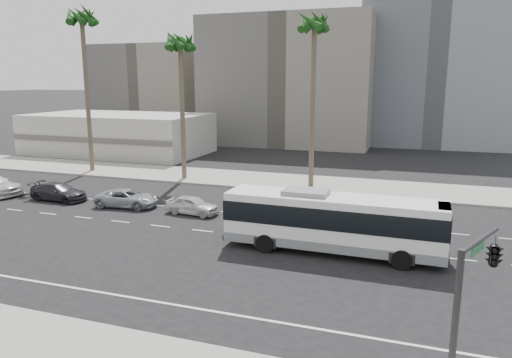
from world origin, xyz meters
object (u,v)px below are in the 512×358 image
at_px(car_b, 127,198).
at_px(palm_near, 315,27).
at_px(city_bus, 333,221).
at_px(car_a, 192,205).
at_px(car_c, 58,192).
at_px(palm_far, 82,21).
at_px(palm_mid, 180,46).
at_px(traffic_signal, 491,256).

bearing_deg(car_b, palm_near, -52.20).
bearing_deg(city_bus, car_a, 158.43).
distance_m(car_a, car_b, 5.50).
height_order(car_c, palm_far, palm_far).
relative_size(palm_mid, palm_far, 0.84).
bearing_deg(car_c, traffic_signal, -114.91).
xyz_separation_m(car_b, car_c, (-6.17, -0.08, 0.03)).
height_order(palm_near, palm_mid, palm_near).
relative_size(city_bus, car_b, 2.53).
distance_m(city_bus, palm_mid, 24.83).
xyz_separation_m(car_a, car_b, (-5.50, 0.22, -0.00)).
height_order(car_c, palm_near, palm_near).
height_order(palm_mid, palm_far, palm_far).
height_order(car_c, palm_mid, palm_mid).
bearing_deg(palm_mid, car_a, -59.98).
relative_size(car_b, palm_far, 0.29).
xyz_separation_m(car_a, palm_mid, (-6.15, 10.65, 11.63)).
bearing_deg(car_a, traffic_signal, -125.94).
distance_m(car_b, car_c, 6.17).
xyz_separation_m(city_bus, palm_near, (-4.63, 15.48, 11.74)).
relative_size(car_b, palm_mid, 0.34).
bearing_deg(palm_near, car_b, -136.48).
bearing_deg(palm_mid, city_bus, -41.84).
bearing_deg(car_b, car_a, -98.04).
bearing_deg(palm_mid, palm_far, 177.97).
height_order(city_bus, palm_mid, palm_mid).
height_order(car_a, car_c, car_c).
height_order(car_a, traffic_signal, traffic_signal).
xyz_separation_m(car_c, traffic_signal, (28.60, -14.77, 3.59)).
bearing_deg(palm_near, car_a, -118.27).
distance_m(car_b, palm_mid, 15.63).
relative_size(car_a, traffic_signal, 0.74).
distance_m(car_a, palm_near, 18.03).
bearing_deg(palm_far, car_c, -64.28).
height_order(car_a, car_b, car_a).
bearing_deg(palm_near, palm_far, -179.77).
xyz_separation_m(traffic_signal, palm_far, (-33.85, 25.67, 10.56)).
relative_size(car_a, palm_far, 0.23).
bearing_deg(car_b, traffic_signal, -129.23).
relative_size(car_a, car_c, 0.81).
bearing_deg(traffic_signal, car_c, 176.76).
distance_m(car_c, palm_far, 18.61).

